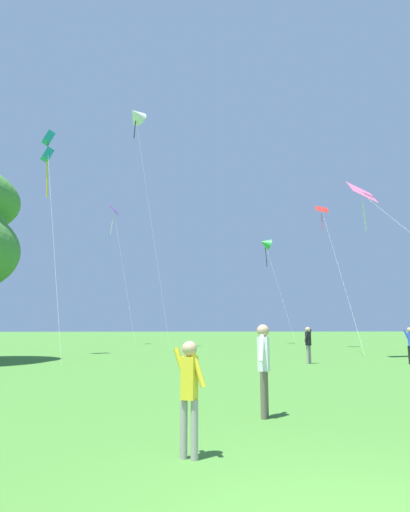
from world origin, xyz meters
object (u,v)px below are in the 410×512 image
object	(u,v)px
kite_teal_box	(48,148)
kite_red_high	(323,217)
kite_purple_streamer	(114,217)
person_foreground_watcher	(308,342)
person_in_blue_jacket	(189,387)
person_near_tree	(410,342)
person_in_red_shirt	(264,361)
kite_pink_low	(365,199)
kite_green_small	(265,243)
kite_white_distant	(136,115)

from	to	relation	value
kite_teal_box	kite_red_high	distance (m)	24.01
kite_purple_streamer	person_foreground_watcher	bearing A→B (deg)	-61.64
person_in_blue_jacket	person_foreground_watcher	size ratio (longest dim) A/B	0.87
kite_red_high	person_near_tree	size ratio (longest dim) A/B	7.42
kite_red_high	person_near_tree	bearing A→B (deg)	-97.58
kite_red_high	person_in_blue_jacket	world-z (taller)	kite_red_high
kite_red_high	person_in_red_shirt	distance (m)	32.06
kite_pink_low	kite_green_small	distance (m)	23.06
kite_pink_low	person_near_tree	distance (m)	9.05
kite_pink_low	person_foreground_watcher	distance (m)	9.97
person_in_red_shirt	kite_white_distant	bearing A→B (deg)	100.55
kite_white_distant	person_in_blue_jacket	size ratio (longest dim) A/B	14.52
kite_white_distant	person_foreground_watcher	distance (m)	28.46
kite_purple_streamer	kite_red_high	bearing A→B (deg)	-23.85
kite_pink_low	person_near_tree	xyz separation A→B (m)	(0.09, -3.48, -8.35)
kite_pink_low	person_in_red_shirt	bearing A→B (deg)	-123.15
person_in_red_shirt	person_foreground_watcher	bearing A→B (deg)	67.81
kite_white_distant	kite_red_high	xyz separation A→B (m)	(17.40, -1.18, -9.90)
kite_teal_box	kite_white_distant	distance (m)	13.31
kite_white_distant	kite_purple_streamer	xyz separation A→B (m)	(-2.76, 7.74, -7.95)
kite_green_small	kite_purple_streamer	world-z (taller)	kite_purple_streamer
kite_red_high	person_near_tree	xyz separation A→B (m)	(-2.16, -16.24, -10.75)
person_in_blue_jacket	person_foreground_watcher	bearing A→B (deg)	65.87
kite_green_small	person_foreground_watcher	xyz separation A→B (m)	(-3.93, -25.65, -10.25)
kite_teal_box	person_in_red_shirt	distance (m)	25.42
kite_white_distant	kite_purple_streamer	distance (m)	11.43
kite_teal_box	kite_purple_streamer	size ratio (longest dim) A/B	0.99
person_in_blue_jacket	person_foreground_watcher	distance (m)	16.17
person_in_red_shirt	kite_red_high	bearing A→B (deg)	66.56
kite_white_distant	person_foreground_watcher	size ratio (longest dim) A/B	12.68
kite_pink_low	kite_white_distant	world-z (taller)	kite_white_distant
person_in_red_shirt	kite_green_small	bearing A→B (deg)	76.74
kite_green_small	person_foreground_watcher	distance (m)	27.90
person_in_red_shirt	kite_pink_low	bearing A→B (deg)	56.85
person_in_blue_jacket	person_in_red_shirt	distance (m)	2.96
kite_purple_streamer	person_near_tree	xyz separation A→B (m)	(18.00, -25.15, -12.70)
kite_pink_low	person_in_blue_jacket	world-z (taller)	kite_pink_low
person_near_tree	person_foreground_watcher	bearing A→B (deg)	170.69
kite_pink_low	kite_purple_streamer	bearing A→B (deg)	129.58
kite_pink_low	kite_red_high	bearing A→B (deg)	80.01
kite_white_distant	person_near_tree	xyz separation A→B (m)	(15.24, -17.41, -20.65)
person_in_blue_jacket	kite_pink_low	bearing A→B (deg)	56.89
kite_red_high	person_in_red_shirt	bearing A→B (deg)	-113.44
kite_pink_low	kite_white_distant	xyz separation A→B (m)	(-15.16, 13.93, 12.30)
kite_red_high	kite_pink_low	bearing A→B (deg)	-99.99
kite_green_small	kite_red_high	size ratio (longest dim) A/B	0.92
person_foreground_watcher	person_near_tree	size ratio (longest dim) A/B	1.01
person_foreground_watcher	kite_green_small	bearing A→B (deg)	81.29
kite_white_distant	kite_green_small	xyz separation A→B (m)	(14.32, 9.03, -10.39)
kite_pink_low	person_in_blue_jacket	distance (m)	22.48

